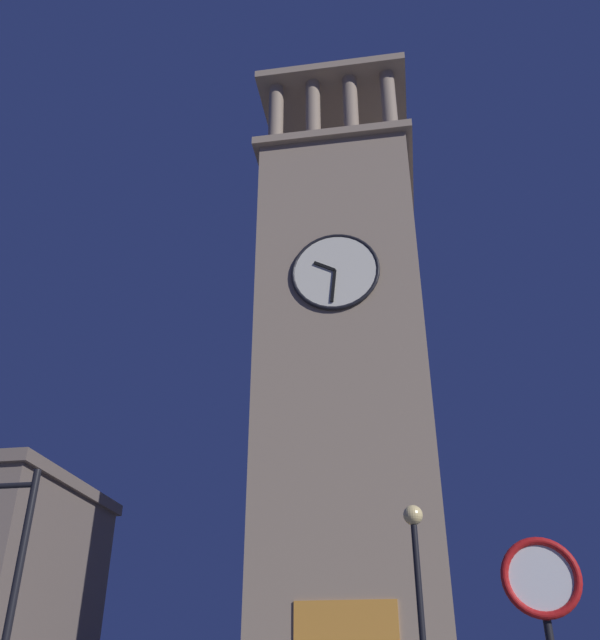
{
  "coord_description": "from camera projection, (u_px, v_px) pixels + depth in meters",
  "views": [
    {
      "loc": [
        -2.7,
        19.88,
        1.51
      ],
      "look_at": [
        1.36,
        -5.73,
        15.77
      ],
      "focal_mm": 38.07,
      "sensor_mm": 36.0,
      "label": 1
    }
  ],
  "objects": [
    {
      "name": "street_lamp",
      "position": [
        418.0,
        580.0,
        14.47
      ],
      "size": [
        0.44,
        0.44,
        5.2
      ],
      "color": "black",
      "rests_on": "ground_plane"
    },
    {
      "name": "no_horn_sign",
      "position": [
        545.0,
        603.0,
        6.6
      ],
      "size": [
        0.78,
        0.14,
        2.9
      ],
      "color": "black",
      "rests_on": "ground_plane"
    },
    {
      "name": "clocktower",
      "position": [
        346.0,
        392.0,
        27.61
      ],
      "size": [
        7.12,
        6.99,
        31.16
      ],
      "color": "gray",
      "rests_on": "ground_plane"
    }
  ]
}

